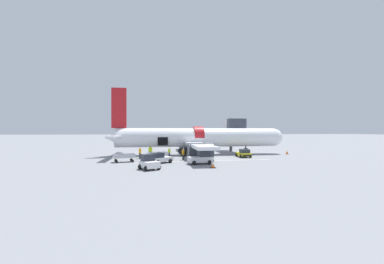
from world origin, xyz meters
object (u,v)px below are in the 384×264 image
Objects in this scene: baggage_tug_rear at (159,158)px; suitcase_on_tarmac_upright at (142,159)px; baggage_tug_spare at (201,158)px; ground_crew_loader_b at (140,153)px; ground_crew_driver at (183,154)px; baggage_cart_loading at (158,156)px; ground_crew_loader_a at (150,151)px; baggage_cart_queued at (125,158)px; ground_crew_supervisor at (169,152)px; baggage_tug_lead at (244,154)px; baggage_tug_mid at (149,163)px; airplane at (195,139)px.

baggage_tug_rear is 3.65m from suitcase_on_tarmac_upright.
baggage_tug_spare is at bearing -15.15° from baggage_tug_rear.
baggage_tug_rear is at bearing -62.60° from ground_crew_loader_b.
ground_crew_driver reaches higher than suitcase_on_tarmac_upright.
baggage_cart_loading is 4.17m from ground_crew_driver.
baggage_cart_loading is 2.69m from ground_crew_loader_a.
baggage_cart_loading is 1.00× the size of baggage_cart_queued.
suitcase_on_tarmac_upright is (-3.95, -3.90, -0.48)m from ground_crew_supervisor.
baggage_tug_spare is (-8.18, -6.69, 0.14)m from baggage_tug_lead.
airplane is at bearing 63.41° from baggage_tug_mid.
baggage_tug_rear is 7.44m from ground_crew_loader_a.
airplane is 7.94m from ground_crew_driver.
baggage_cart_queued is 2.51m from suitcase_on_tarmac_upright.
baggage_cart_queued is (-10.99, -8.30, -2.31)m from airplane.
baggage_tug_spare is (5.27, -1.43, 0.11)m from baggage_tug_rear.
baggage_cart_loading is (-5.49, 6.37, -0.24)m from baggage_tug_spare.
baggage_cart_loading is 2.54× the size of ground_crew_supervisor.
airplane is 13.97m from baggage_cart_queued.
baggage_cart_loading is at bearing 151.27° from ground_crew_driver.
airplane reaches higher than baggage_tug_lead.
baggage_tug_spare is at bearing -28.64° from suitcase_on_tarmac_upright.
ground_crew_supervisor is (6.25, 4.88, 0.24)m from baggage_cart_queued.
baggage_tug_mid is 0.80× the size of baggage_tug_rear.
ground_crew_loader_a is 3.09m from ground_crew_supervisor.
baggage_tug_lead is 0.82× the size of baggage_cart_queued.
ground_crew_loader_a is 1.07× the size of ground_crew_loader_b.
baggage_tug_lead is 1.73× the size of ground_crew_loader_a.
baggage_tug_lead is at bearing -7.74° from ground_crew_loader_a.
ground_crew_loader_a is at bearing 101.24° from baggage_tug_rear.
ground_crew_loader_b is at bearing -154.45° from airplane.
baggage_cart_loading is 3.09m from suitcase_on_tarmac_upright.
baggage_tug_rear is 4.95m from baggage_cart_loading.
ground_crew_loader_b is 1.04× the size of ground_crew_driver.
ground_crew_loader_a is (-6.72, 8.72, 0.24)m from baggage_tug_spare.
baggage_tug_rear is at bearing -103.28° from ground_crew_supervisor.
baggage_cart_loading is at bearing -14.49° from ground_crew_loader_b.
baggage_tug_rear is at bearing -20.76° from baggage_cart_queued.
suitcase_on_tarmac_upright is (-7.66, 4.18, -0.40)m from baggage_tug_spare.
baggage_cart_queued is 5.08× the size of suitcase_on_tarmac_upright.
baggage_cart_loading is 2.26× the size of ground_crew_loader_b.
airplane reaches higher than baggage_cart_queued.
ground_crew_driver is (8.11, 1.18, 0.30)m from baggage_cart_queued.
baggage_cart_queued is at bearing 118.17° from baggage_tug_mid.
baggage_tug_spare reaches higher than baggage_tug_lead.
baggage_tug_rear is 1.03× the size of baggage_tug_spare.
baggage_tug_rear reaches higher than baggage_tug_lead.
baggage_tug_spare is at bearing -67.16° from ground_crew_driver.
baggage_tug_spare is at bearing -52.36° from ground_crew_loader_a.
baggage_tug_spare reaches higher than ground_crew_driver.
baggage_tug_spare is 8.73m from suitcase_on_tarmac_upright.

